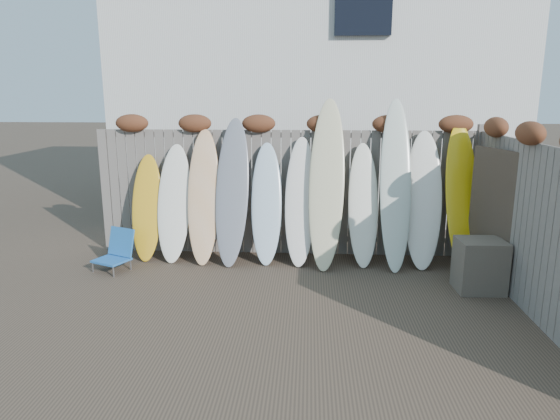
# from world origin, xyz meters

# --- Properties ---
(ground) EXTENTS (80.00, 80.00, 0.00)m
(ground) POSITION_xyz_m (0.00, 0.00, 0.00)
(ground) COLOR #493A2D
(back_fence) EXTENTS (6.05, 0.28, 2.24)m
(back_fence) POSITION_xyz_m (0.06, 2.39, 1.18)
(back_fence) COLOR slate
(back_fence) RESTS_ON ground
(right_fence) EXTENTS (0.28, 4.40, 2.24)m
(right_fence) POSITION_xyz_m (2.99, 0.25, 1.14)
(right_fence) COLOR slate
(right_fence) RESTS_ON ground
(house) EXTENTS (8.50, 5.50, 6.33)m
(house) POSITION_xyz_m (0.50, 6.50, 3.20)
(house) COLOR silver
(house) RESTS_ON ground
(beach_chair) EXTENTS (0.61, 0.62, 0.60)m
(beach_chair) POSITION_xyz_m (-2.45, 1.47, 0.28)
(beach_chair) COLOR #2363B1
(beach_chair) RESTS_ON ground
(wooden_crate) EXTENTS (0.61, 0.52, 0.69)m
(wooden_crate) POSITION_xyz_m (2.65, 0.94, 0.35)
(wooden_crate) COLOR #69594E
(wooden_crate) RESTS_ON ground
(lattice_panel) EXTENTS (0.38, 1.19, 1.84)m
(lattice_panel) POSITION_xyz_m (2.92, 1.21, 0.92)
(lattice_panel) COLOR #4E3D2F
(lattice_panel) RESTS_ON ground
(surfboard_0) EXTENTS (0.49, 0.60, 1.63)m
(surfboard_0) POSITION_xyz_m (-2.14, 2.04, 0.81)
(surfboard_0) COLOR gold
(surfboard_0) RESTS_ON ground
(surfboard_1) EXTENTS (0.55, 0.66, 1.79)m
(surfboard_1) POSITION_xyz_m (-1.70, 2.02, 0.90)
(surfboard_1) COLOR white
(surfboard_1) RESTS_ON ground
(surfboard_2) EXTENTS (0.51, 0.73, 2.03)m
(surfboard_2) POSITION_xyz_m (-1.22, 1.98, 1.01)
(surfboard_2) COLOR #D9B681
(surfboard_2) RESTS_ON ground
(surfboard_3) EXTENTS (0.56, 0.81, 2.20)m
(surfboard_3) POSITION_xyz_m (-0.77, 1.95, 1.10)
(surfboard_3) COLOR slate
(surfboard_3) RESTS_ON ground
(surfboard_4) EXTENTS (0.49, 0.67, 1.83)m
(surfboard_4) POSITION_xyz_m (-0.26, 2.01, 0.91)
(surfboard_4) COLOR silver
(surfboard_4) RESTS_ON ground
(surfboard_5) EXTENTS (0.50, 0.70, 1.92)m
(surfboard_5) POSITION_xyz_m (0.26, 1.98, 0.96)
(surfboard_5) COLOR white
(surfboard_5) RESTS_ON ground
(surfboard_6) EXTENTS (0.60, 0.92, 2.49)m
(surfboard_6) POSITION_xyz_m (0.65, 1.90, 1.25)
(surfboard_6) COLOR beige
(surfboard_6) RESTS_ON ground
(surfboard_7) EXTENTS (0.47, 0.67, 1.83)m
(surfboard_7) POSITION_xyz_m (1.21, 1.98, 0.91)
(surfboard_7) COLOR white
(surfboard_7) RESTS_ON ground
(surfboard_8) EXTENTS (0.47, 0.88, 2.49)m
(surfboard_8) POSITION_xyz_m (1.67, 1.91, 1.25)
(surfboard_8) COLOR silver
(surfboard_8) RESTS_ON ground
(surfboard_9) EXTENTS (0.60, 0.76, 2.02)m
(surfboard_9) POSITION_xyz_m (2.10, 1.96, 1.01)
(surfboard_9) COLOR white
(surfboard_9) RESTS_ON ground
(surfboard_10) EXTENTS (0.55, 0.79, 2.14)m
(surfboard_10) POSITION_xyz_m (2.65, 1.93, 1.07)
(surfboard_10) COLOR yellow
(surfboard_10) RESTS_ON ground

